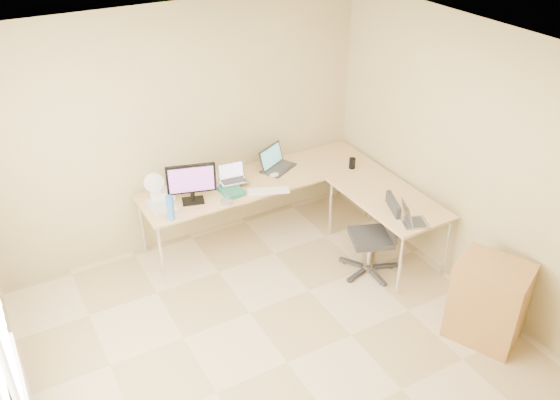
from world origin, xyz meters
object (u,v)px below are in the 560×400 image
laptop_center (233,174)px  water_bottle (170,208)px  desk_main (261,207)px  desk_fan (153,186)px  monitor (192,183)px  laptop_return (416,215)px  laptop_black (278,159)px  office_chair (371,231)px  desk_return (386,226)px  keyboard (268,191)px  mug (215,186)px  cabinet (488,303)px

laptop_center → water_bottle: 0.86m
desk_main → desk_fan: size_ratio=10.17×
monitor → laptop_return: monitor is taller
laptop_black → laptop_return: bearing=-97.2°
laptop_black → office_chair: laptop_black is taller
desk_return → keyboard: size_ratio=2.98×
desk_return → laptop_black: (-0.70, 1.09, 0.49)m
desk_main → laptop_center: 0.60m
laptop_center → desk_return: bearing=-31.6°
mug → cabinet: bearing=-58.0°
desk_fan → laptop_return: desk_fan is taller
mug → cabinet: 2.90m
laptop_black → keyboard: 0.53m
desk_main → laptop_return: bearing=-60.0°
desk_fan → laptop_black: bearing=9.2°
desk_main → desk_fan: desk_fan is taller
mug → water_bottle: (-0.60, -0.31, 0.08)m
water_bottle → laptop_return: water_bottle is taller
desk_main → office_chair: bearing=-60.1°
keyboard → monitor: bearing=-171.1°
keyboard → water_bottle: water_bottle is taller
mug → water_bottle: bearing=-152.7°
keyboard → laptop_return: laptop_return is taller
keyboard → office_chair: size_ratio=0.51×
desk_return → laptop_black: bearing=122.5°
monitor → mug: size_ratio=5.60×
laptop_center → desk_main: bearing=6.3°
keyboard → mug: bearing=170.1°
monitor → desk_fan: size_ratio=1.89×
desk_return → laptop_return: size_ratio=4.55×
monitor → office_chair: 1.87m
laptop_return → cabinet: size_ratio=0.35×
desk_main → water_bottle: (-1.13, -0.30, 0.49)m
laptop_center → keyboard: bearing=-42.7°
desk_return → mug: bearing=145.9°
laptop_black → water_bottle: size_ratio=1.58×
monitor → laptop_center: bearing=27.2°
mug → desk_fan: bearing=163.5°
keyboard → water_bottle: bearing=-156.2°
desk_main → desk_fan: bearing=170.3°
mug → water_bottle: 0.68m
monitor → mug: (0.29, 0.11, -0.17)m
mug → water_bottle: size_ratio=0.35×
keyboard → laptop_center: bearing=155.0°
laptop_black → mug: bearing=158.2°
monitor → desk_main: bearing=23.1°
desk_main → monitor: monitor is taller
desk_return → monitor: 2.09m
desk_return → desk_fan: size_ratio=4.99×
monitor → laptop_return: size_ratio=1.72×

